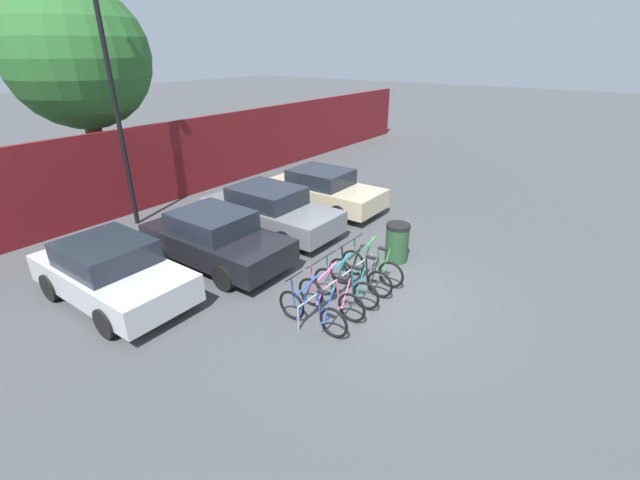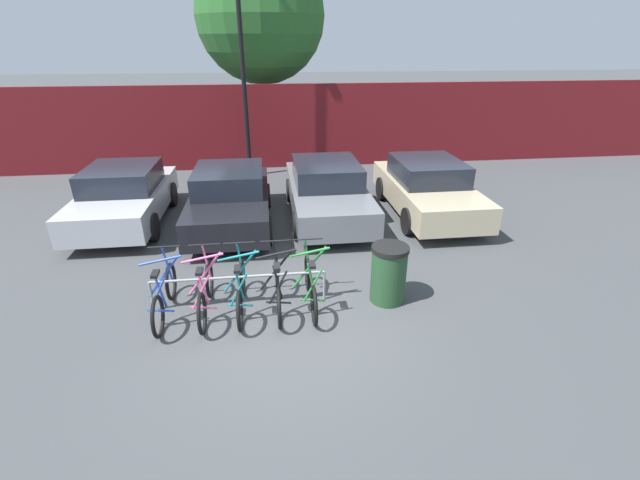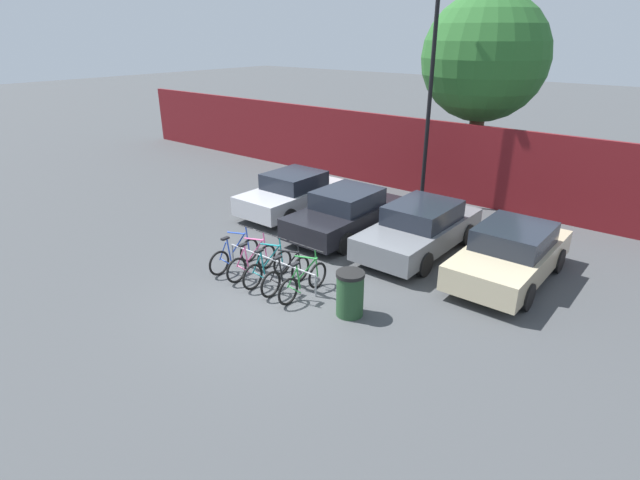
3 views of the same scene
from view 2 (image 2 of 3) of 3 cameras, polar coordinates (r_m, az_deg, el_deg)
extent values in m
plane|color=#424447|center=(6.97, -4.22, -11.22)|extent=(120.00, 120.00, 0.00)
cube|color=maroon|center=(15.36, -6.51, 14.73)|extent=(36.00, 0.16, 2.81)
cylinder|color=gray|center=(7.26, -10.82, -4.87)|extent=(2.88, 0.04, 0.04)
cylinder|color=gray|center=(7.65, -21.54, -7.06)|extent=(0.04, 0.04, 0.55)
cylinder|color=gray|center=(7.43, 0.55, -6.10)|extent=(0.04, 0.04, 0.55)
torus|color=black|center=(7.01, -20.81, -9.54)|extent=(0.06, 0.66, 0.66)
torus|color=black|center=(7.87, -19.25, -5.25)|extent=(0.06, 0.66, 0.66)
cylinder|color=#284CB7|center=(7.41, -20.11, -4.52)|extent=(0.60, 0.04, 0.76)
cylinder|color=#284CB7|center=(7.22, -20.55, -2.59)|extent=(0.68, 0.04, 0.16)
cylinder|color=#284CB7|center=(7.15, -20.56, -6.26)|extent=(0.14, 0.04, 0.63)
cylinder|color=#284CB7|center=(6.98, -20.92, -6.93)|extent=(0.32, 0.03, 0.58)
cylinder|color=#284CB7|center=(7.18, -20.45, -8.81)|extent=(0.40, 0.03, 0.08)
cylinder|color=#284CB7|center=(7.68, -19.67, -3.18)|extent=(0.12, 0.04, 0.69)
cylinder|color=black|center=(7.48, -20.13, -0.86)|extent=(0.52, 0.03, 0.03)
cube|color=black|center=(6.91, -21.13, -4.24)|extent=(0.10, 0.22, 0.05)
torus|color=black|center=(6.87, -15.47, -9.44)|extent=(0.06, 0.66, 0.66)
torus|color=black|center=(7.75, -14.53, -5.07)|extent=(0.06, 0.66, 0.66)
cylinder|color=#E55993|center=(7.28, -15.11, -4.33)|extent=(0.60, 0.04, 0.76)
cylinder|color=#E55993|center=(7.09, -15.43, -2.36)|extent=(0.68, 0.04, 0.16)
cylinder|color=#E55993|center=(7.02, -15.37, -6.10)|extent=(0.14, 0.04, 0.63)
cylinder|color=#E55993|center=(6.84, -15.59, -6.78)|extent=(0.32, 0.03, 0.58)
cylinder|color=#E55993|center=(7.05, -15.25, -8.70)|extent=(0.40, 0.03, 0.08)
cylinder|color=#E55993|center=(7.55, -14.84, -2.97)|extent=(0.12, 0.04, 0.69)
cylinder|color=black|center=(7.36, -15.19, -0.61)|extent=(0.52, 0.03, 0.03)
cube|color=black|center=(6.78, -15.78, -4.03)|extent=(0.10, 0.22, 0.05)
torus|color=black|center=(6.80, -10.66, -9.28)|extent=(0.06, 0.66, 0.66)
torus|color=black|center=(7.69, -10.32, -4.89)|extent=(0.06, 0.66, 0.66)
cylinder|color=#197A7F|center=(7.22, -10.62, -4.13)|extent=(0.60, 0.04, 0.76)
cylinder|color=#197A7F|center=(7.03, -10.84, -2.13)|extent=(0.68, 0.04, 0.16)
cylinder|color=#197A7F|center=(6.95, -10.71, -5.91)|extent=(0.14, 0.04, 0.63)
cylinder|color=#197A7F|center=(6.77, -10.80, -6.59)|extent=(0.32, 0.03, 0.58)
cylinder|color=#197A7F|center=(6.98, -10.57, -8.53)|extent=(0.40, 0.03, 0.08)
cylinder|color=#197A7F|center=(7.49, -10.53, -2.76)|extent=(0.12, 0.04, 0.69)
cylinder|color=black|center=(7.29, -10.77, -0.38)|extent=(0.52, 0.03, 0.03)
cube|color=black|center=(6.71, -10.97, -3.82)|extent=(0.10, 0.22, 0.05)
torus|color=black|center=(6.78, -5.47, -9.04)|extent=(0.06, 0.66, 0.66)
torus|color=black|center=(7.67, -5.77, -4.66)|extent=(0.06, 0.66, 0.66)
cylinder|color=black|center=(7.20, -5.78, -3.89)|extent=(0.60, 0.04, 0.76)
cylinder|color=black|center=(7.00, -5.88, -1.88)|extent=(0.68, 0.04, 0.16)
cylinder|color=black|center=(6.93, -5.67, -5.66)|extent=(0.14, 0.04, 0.63)
cylinder|color=black|center=(6.75, -5.62, -6.34)|extent=(0.32, 0.03, 0.58)
cylinder|color=black|center=(6.96, -5.53, -8.29)|extent=(0.40, 0.03, 0.08)
cylinder|color=black|center=(7.47, -5.87, -2.52)|extent=(0.12, 0.04, 0.69)
cylinder|color=black|center=(7.27, -5.99, -0.13)|extent=(0.52, 0.03, 0.03)
cube|color=black|center=(6.68, -5.76, -3.56)|extent=(0.10, 0.22, 0.05)
torus|color=black|center=(6.81, -0.79, -8.76)|extent=(0.06, 0.66, 0.66)
torus|color=black|center=(7.70, -1.67, -4.43)|extent=(0.06, 0.66, 0.66)
cylinder|color=#288438|center=(7.22, -1.41, -3.65)|extent=(0.60, 0.04, 0.76)
cylinder|color=#288438|center=(7.03, -1.39, -1.64)|extent=(0.68, 0.04, 0.16)
cylinder|color=#288438|center=(6.96, -1.12, -5.40)|extent=(0.14, 0.04, 0.63)
cylinder|color=#288438|center=(6.78, -0.94, -6.07)|extent=(0.32, 0.03, 0.58)
cylinder|color=#288438|center=(6.99, -0.97, -8.02)|extent=(0.40, 0.03, 0.08)
cylinder|color=#288438|center=(7.50, -1.67, -2.29)|extent=(0.12, 0.04, 0.69)
cylinder|color=black|center=(7.30, -1.67, 0.10)|extent=(0.52, 0.03, 0.03)
cube|color=black|center=(6.71, -1.06, -3.30)|extent=(0.10, 0.22, 0.05)
cube|color=#B7B7BC|center=(11.48, -24.57, 4.73)|extent=(1.80, 3.95, 0.62)
cube|color=#1E232D|center=(11.41, -24.95, 7.57)|extent=(1.58, 1.82, 0.52)
cylinder|color=black|center=(12.86, -26.67, 5.17)|extent=(0.20, 0.64, 0.64)
cylinder|color=black|center=(12.39, -19.20, 5.79)|extent=(0.20, 0.64, 0.64)
cylinder|color=black|center=(10.86, -30.21, 1.04)|extent=(0.20, 0.64, 0.64)
cylinder|color=black|center=(10.30, -21.48, 1.59)|extent=(0.20, 0.64, 0.64)
cube|color=black|center=(10.54, -11.82, 4.82)|extent=(1.80, 4.06, 0.62)
cube|color=#1E232D|center=(10.46, -12.06, 7.94)|extent=(1.58, 1.87, 0.52)
cylinder|color=black|center=(11.82, -15.50, 5.40)|extent=(0.20, 0.64, 0.64)
cylinder|color=black|center=(11.69, -7.16, 5.90)|extent=(0.20, 0.64, 0.64)
cylinder|color=black|center=(9.66, -17.18, 0.73)|extent=(0.20, 0.64, 0.64)
cylinder|color=black|center=(9.49, -7.00, 1.28)|extent=(0.20, 0.64, 0.64)
cube|color=slate|center=(10.86, 0.93, 5.97)|extent=(1.80, 4.40, 0.62)
cube|color=#1E232D|center=(10.79, 0.87, 9.02)|extent=(1.58, 2.02, 0.52)
cylinder|color=black|center=(12.07, -3.98, 6.65)|extent=(0.20, 0.64, 0.64)
cylinder|color=black|center=(12.27, 4.08, 6.96)|extent=(0.20, 0.64, 0.64)
cylinder|color=black|center=(9.68, -3.05, 1.93)|extent=(0.20, 0.64, 0.64)
cylinder|color=black|center=(9.93, 6.84, 2.40)|extent=(0.20, 0.64, 0.64)
cube|color=#C1B28E|center=(11.39, 14.06, 6.13)|extent=(1.80, 4.19, 0.62)
cube|color=#1E232D|center=(11.32, 14.18, 9.03)|extent=(1.58, 1.93, 0.52)
cylinder|color=black|center=(12.30, 8.25, 6.81)|extent=(0.20, 0.64, 0.64)
cylinder|color=black|center=(12.85, 15.69, 6.92)|extent=(0.20, 0.64, 0.64)
cylinder|color=black|center=(10.12, 11.72, 2.47)|extent=(0.20, 0.64, 0.64)
cylinder|color=black|center=(10.78, 20.39, 2.80)|extent=(0.20, 0.64, 0.64)
cylinder|color=black|center=(14.14, -10.36, 22.94)|extent=(0.14, 0.14, 7.37)
cylinder|color=#234728|center=(7.41, 9.10, -4.72)|extent=(0.60, 0.60, 0.95)
cylinder|color=black|center=(7.17, 9.38, -1.14)|extent=(0.63, 0.63, 0.08)
cylinder|color=brown|center=(17.11, -7.29, 16.41)|extent=(0.54, 0.54, 3.20)
sphere|color=#286028|center=(16.94, -7.97, 27.49)|extent=(4.52, 4.52, 4.52)
camera|label=1|loc=(7.76, -87.70, 9.91)|focal=24.00mm
camera|label=3|loc=(7.83, 100.18, 8.95)|focal=28.00mm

